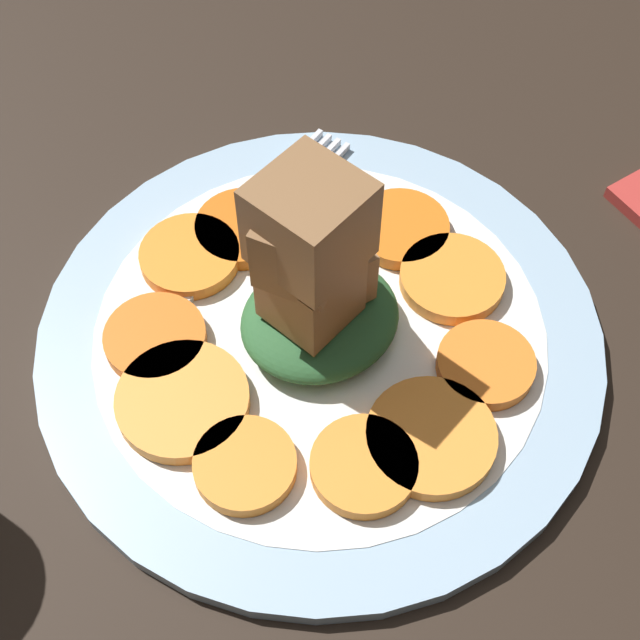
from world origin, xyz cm
name	(u,v)px	position (x,y,z in cm)	size (l,w,h in cm)	color
table_slab	(320,352)	(0.00, 0.00, 1.00)	(120.00, 120.00, 2.00)	black
plate	(320,337)	(0.00, 0.00, 2.52)	(29.70, 29.70, 1.05)	#99B7D1
carrot_slice_0	(452,278)	(-7.69, 1.26, 3.52)	(5.68, 5.68, 0.83)	orange
carrot_slice_1	(401,229)	(-7.43, -3.06, 3.52)	(5.39, 5.39, 0.83)	orange
carrot_slice_2	(329,213)	(-4.65, -6.25, 3.52)	(6.02, 6.02, 0.83)	orange
carrot_slice_3	(248,226)	(-0.30, -7.92, 3.52)	(5.41, 5.41, 0.83)	#D66014
carrot_slice_4	(190,256)	(3.46, -7.81, 3.52)	(5.52, 5.52, 0.83)	orange
carrot_slice_5	(155,338)	(7.52, -4.02, 3.52)	(5.28, 5.28, 0.83)	orange
carrot_slice_6	(186,406)	(8.07, 0.35, 3.52)	(6.63, 6.63, 0.83)	#F9953A
carrot_slice_7	(245,465)	(7.25, 4.67, 3.52)	(4.92, 4.92, 0.83)	orange
carrot_slice_8	(364,466)	(2.58, 7.75, 3.52)	(5.12, 5.12, 0.83)	orange
carrot_slice_9	(431,437)	(-0.98, 8.27, 3.52)	(6.32, 6.32, 0.83)	orange
carrot_slice_10	(486,364)	(-5.76, 6.52, 3.52)	(4.99, 4.99, 0.83)	orange
center_pile	(317,281)	(0.24, 0.06, 7.67)	(8.39, 7.55, 11.24)	#2D6033
fork	(253,224)	(-0.69, -8.08, 3.30)	(16.80, 8.21, 0.40)	silver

